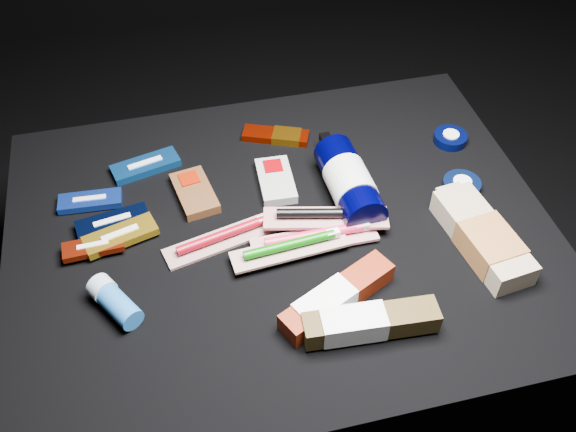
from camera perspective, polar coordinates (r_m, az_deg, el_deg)
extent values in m
plane|color=black|center=(1.48, -0.48, -11.62)|extent=(3.00, 3.00, 0.00)
cube|color=black|center=(1.32, -0.54, -7.02)|extent=(0.98, 0.78, 0.40)
cube|color=#114993|center=(1.30, -12.54, 4.39)|extent=(0.14, 0.08, 0.02)
cube|color=silver|center=(1.30, -12.55, 4.42)|extent=(0.07, 0.03, 0.02)
cube|color=#1639B0|center=(1.25, -17.17, 1.29)|extent=(0.12, 0.05, 0.01)
cube|color=beige|center=(1.25, -17.18, 1.32)|extent=(0.06, 0.01, 0.02)
cube|color=black|center=(1.20, -15.29, -0.60)|extent=(0.14, 0.07, 0.02)
cube|color=beige|center=(1.20, -15.30, -0.56)|extent=(0.07, 0.02, 0.02)
cube|color=#BC8E19|center=(1.17, -14.66, -1.70)|extent=(0.14, 0.08, 0.01)
cube|color=beige|center=(1.17, -14.67, -1.67)|extent=(0.07, 0.03, 0.02)
cube|color=maroon|center=(1.16, -16.92, -2.65)|extent=(0.11, 0.04, 0.01)
cube|color=silver|center=(1.16, -16.93, -2.63)|extent=(0.05, 0.01, 0.01)
cube|color=#4D2B15|center=(1.23, -8.30, 2.03)|extent=(0.08, 0.13, 0.02)
cube|color=#7D1202|center=(1.25, -8.74, 3.01)|extent=(0.04, 0.04, 0.02)
cube|color=#9C9B96|center=(1.24, -1.09, 3.16)|extent=(0.07, 0.12, 0.02)
cube|color=#730005|center=(1.26, -1.34, 4.17)|extent=(0.04, 0.04, 0.02)
cube|color=#6F1102|center=(1.34, -1.11, 7.16)|extent=(0.14, 0.09, 0.01)
cube|color=#9A5C0C|center=(1.34, -0.13, 7.10)|extent=(0.07, 0.06, 0.02)
cylinder|color=black|center=(1.20, 5.46, 2.93)|extent=(0.09, 0.20, 0.08)
cylinder|color=beige|center=(1.19, 5.55, 2.79)|extent=(0.08, 0.09, 0.08)
cylinder|color=black|center=(1.27, 3.81, 6.23)|extent=(0.03, 0.03, 0.03)
cube|color=black|center=(1.29, 3.44, 6.68)|extent=(0.02, 0.04, 0.02)
cylinder|color=black|center=(1.38, 14.23, 6.73)|extent=(0.07, 0.07, 0.02)
cylinder|color=white|center=(1.37, 14.24, 6.77)|extent=(0.03, 0.03, 0.02)
cylinder|color=black|center=(1.27, 15.17, 2.64)|extent=(0.07, 0.07, 0.02)
cylinder|color=white|center=(1.27, 15.18, 2.69)|extent=(0.04, 0.04, 0.02)
cube|color=tan|center=(1.17, 16.84, -1.76)|extent=(0.10, 0.23, 0.05)
cube|color=#985D2F|center=(1.16, 17.48, -2.52)|extent=(0.09, 0.11, 0.05)
cube|color=tan|center=(1.23, 14.12, 1.82)|extent=(0.05, 0.03, 0.03)
cylinder|color=#1F5BA0|center=(1.06, -14.73, -7.82)|extent=(0.07, 0.09, 0.04)
cylinder|color=#91A0AF|center=(1.09, -16.21, -6.20)|extent=(0.05, 0.05, 0.04)
cube|color=#B4B0A9|center=(1.15, -5.85, -2.12)|extent=(0.22, 0.10, 0.01)
cylinder|color=maroon|center=(1.14, -5.89, -1.71)|extent=(0.17, 0.06, 0.02)
cube|color=beige|center=(1.16, -2.16, -0.31)|extent=(0.03, 0.02, 0.01)
cube|color=silver|center=(1.13, 2.37, -2.11)|extent=(0.23, 0.05, 0.01)
cylinder|color=#C91E44|center=(1.12, 2.39, -1.67)|extent=(0.18, 0.02, 0.02)
cube|color=silver|center=(1.14, 6.61, -0.89)|extent=(0.03, 0.01, 0.01)
cube|color=silver|center=(1.11, 0.13, -2.96)|extent=(0.21, 0.06, 0.01)
cylinder|color=#055403|center=(1.10, 0.13, -2.56)|extent=(0.16, 0.03, 0.02)
cube|color=white|center=(1.12, 4.01, -1.56)|extent=(0.02, 0.02, 0.01)
cube|color=beige|center=(1.15, 3.38, -0.19)|extent=(0.23, 0.10, 0.01)
cylinder|color=black|center=(1.14, 3.41, 0.26)|extent=(0.18, 0.06, 0.02)
cube|color=silver|center=(1.15, 7.70, 0.32)|extent=(0.03, 0.02, 0.01)
cube|color=maroon|center=(1.05, 4.42, -7.21)|extent=(0.21, 0.14, 0.04)
cube|color=white|center=(1.03, 3.27, -7.95)|extent=(0.11, 0.09, 0.04)
cube|color=#3B2B10|center=(1.01, 7.36, -9.37)|extent=(0.22, 0.06, 0.04)
cube|color=silver|center=(1.01, 5.81, -9.56)|extent=(0.10, 0.06, 0.04)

